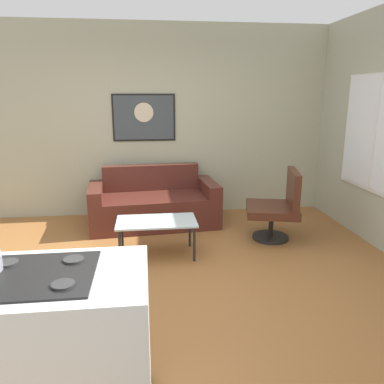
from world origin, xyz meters
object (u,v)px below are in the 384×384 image
(coffee_table, at_px, (156,224))
(armchair, at_px, (278,206))
(wall_painting, at_px, (144,118))
(couch, at_px, (154,205))

(coffee_table, distance_m, armchair, 1.57)
(wall_painting, bearing_deg, coffee_table, -86.24)
(couch, distance_m, wall_painting, 1.30)
(couch, relative_size, armchair, 2.04)
(couch, relative_size, coffee_table, 2.03)
(armchair, bearing_deg, wall_painting, 141.46)
(couch, xyz_separation_m, armchair, (1.54, -0.79, 0.16))
(coffee_table, bearing_deg, wall_painting, 93.76)
(armchair, height_order, wall_painting, wall_painting)
(couch, relative_size, wall_painting, 1.99)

